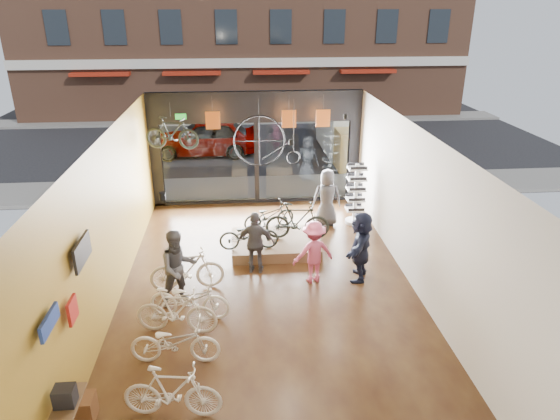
{
  "coord_description": "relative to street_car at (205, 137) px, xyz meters",
  "views": [
    {
      "loc": [
        -0.65,
        -10.2,
        6.39
      ],
      "look_at": [
        0.39,
        1.4,
        1.56
      ],
      "focal_mm": 32.0,
      "sensor_mm": 36.0,
      "label": 1
    }
  ],
  "objects": [
    {
      "name": "floor_bike_3",
      "position": [
        0.05,
        -13.34,
        -0.32
      ],
      "size": [
        1.78,
        0.78,
        1.03
      ],
      "primitive_type": "imported",
      "rotation": [
        0.0,
        0.0,
        1.39
      ],
      "color": "beige",
      "rests_on": "ground_plane"
    },
    {
      "name": "sunglasses_rack",
      "position": [
        5.01,
        -8.11,
        0.13
      ],
      "size": [
        0.59,
        0.49,
        1.93
      ],
      "primitive_type": null,
      "rotation": [
        0.0,
        0.0,
        0.04
      ],
      "color": "white",
      "rests_on": "ground_plane"
    },
    {
      "name": "wall_merch",
      "position": [
        -1.32,
        -15.5,
        0.46
      ],
      "size": [
        0.4,
        2.4,
        2.6
      ],
      "primitive_type": null,
      "color": "navy",
      "rests_on": "wall_left"
    },
    {
      "name": "penny_farthing",
      "position": [
        2.42,
        -7.5,
        1.66
      ],
      "size": [
        1.97,
        0.06,
        1.58
      ],
      "primitive_type": null,
      "color": "black",
      "rests_on": "ceiling"
    },
    {
      "name": "floor_bike_2",
      "position": [
        0.12,
        -14.28,
        -0.39
      ],
      "size": [
        1.76,
        0.75,
        0.9
      ],
      "primitive_type": "imported",
      "rotation": [
        0.0,
        0.0,
        1.48
      ],
      "color": "beige",
      "rests_on": "ground_plane"
    },
    {
      "name": "floor_bike_4",
      "position": [
        0.28,
        -12.82,
        -0.37
      ],
      "size": [
        1.85,
        0.93,
        0.93
      ],
      "primitive_type": "imported",
      "rotation": [
        0.0,
        0.0,
        1.39
      ],
      "color": "beige",
      "rests_on": "ground_plane"
    },
    {
      "name": "floor_bike_5",
      "position": [
        0.13,
        -11.63,
        -0.31
      ],
      "size": [
        1.8,
        0.66,
        1.06
      ],
      "primitive_type": "imported",
      "rotation": [
        0.0,
        0.0,
        1.67
      ],
      "color": "beige",
      "rests_on": "ground_plane"
    },
    {
      "name": "display_bike_mid",
      "position": [
        3.01,
        -9.7,
        -0.0
      ],
      "size": [
        1.82,
        0.69,
        1.07
      ],
      "primitive_type": "imported",
      "rotation": [
        0.0,
        0.0,
        1.46
      ],
      "color": "black",
      "rests_on": "display_platform"
    },
    {
      "name": "customer_2",
      "position": [
        1.81,
        -10.93,
        -0.01
      ],
      "size": [
        1.02,
        0.58,
        1.65
      ],
      "primitive_type": "imported",
      "rotation": [
        0.0,
        0.0,
        2.95
      ],
      "color": "#3F3F44",
      "rests_on": "ground_plane"
    },
    {
      "name": "jersey_right",
      "position": [
        4.15,
        -6.8,
        2.21
      ],
      "size": [
        0.45,
        0.03,
        0.55
      ],
      "primitive_type": "cube",
      "color": "#CC5919",
      "rests_on": "ceiling"
    },
    {
      "name": "customer_5",
      "position": [
        4.36,
        -11.47,
        0.06
      ],
      "size": [
        1.07,
        1.74,
        1.79
      ],
      "primitive_type": "imported",
      "rotation": [
        0.0,
        0.0,
        4.36
      ],
      "color": "#161C33",
      "rests_on": "ground_plane"
    },
    {
      "name": "display_platform",
      "position": [
        2.39,
        -9.69,
        -0.69
      ],
      "size": [
        2.4,
        1.8,
        0.3
      ],
      "primitive_type": "cube",
      "color": "brown",
      "rests_on": "ground_plane"
    },
    {
      "name": "street_road",
      "position": [
        2.06,
        3.0,
        -0.85
      ],
      "size": [
        30.0,
        18.0,
        0.02
      ],
      "primitive_type": "cube",
      "color": "black",
      "rests_on": "ground"
    },
    {
      "name": "ceiling",
      "position": [
        2.06,
        -12.0,
        2.98
      ],
      "size": [
        7.0,
        12.0,
        0.04
      ],
      "primitive_type": "cube",
      "color": "black",
      "rests_on": "ground"
    },
    {
      "name": "customer_3",
      "position": [
        3.18,
        -11.52,
        -0.04
      ],
      "size": [
        1.14,
        0.82,
        1.6
      ],
      "primitive_type": "imported",
      "rotation": [
        0.0,
        0.0,
        3.38
      ],
      "color": "#CC4C72",
      "rests_on": "ground_plane"
    },
    {
      "name": "floor_bike_1",
      "position": [
        0.22,
        -15.66,
        -0.34
      ],
      "size": [
        1.7,
        0.69,
        0.99
      ],
      "primitive_type": "imported",
      "rotation": [
        0.0,
        0.0,
        1.44
      ],
      "color": "beige",
      "rests_on": "ground_plane"
    },
    {
      "name": "customer_4",
      "position": [
        4.11,
        -8.15,
        0.06
      ],
      "size": [
        0.94,
        0.68,
        1.78
      ],
      "primitive_type": "imported",
      "rotation": [
        0.0,
        0.0,
        3.0
      ],
      "color": "#3F3F44",
      "rests_on": "ground_plane"
    },
    {
      "name": "customer_1",
      "position": [
        0.02,
        -12.21,
        0.07
      ],
      "size": [
        1.09,
        1.0,
        1.81
      ],
      "primitive_type": "imported",
      "rotation": [
        0.0,
        0.0,
        0.45
      ],
      "color": "#3F3F44",
      "rests_on": "ground_plane"
    },
    {
      "name": "wall_right",
      "position": [
        5.58,
        -12.0,
        1.06
      ],
      "size": [
        0.04,
        12.0,
        3.8
      ],
      "primitive_type": "cube",
      "color": "beige",
      "rests_on": "ground"
    },
    {
      "name": "ground_plane",
      "position": [
        2.06,
        -12.0,
        -0.86
      ],
      "size": [
        7.0,
        12.0,
        0.04
      ],
      "primitive_type": "cube",
      "color": "black",
      "rests_on": "ground"
    },
    {
      "name": "display_bike_right",
      "position": [
        2.28,
        -8.95,
        -0.13
      ],
      "size": [
        1.64,
        0.99,
        0.81
      ],
      "primitive_type": "imported",
      "rotation": [
        0.0,
        0.0,
        1.89
      ],
      "color": "black",
      "rests_on": "display_platform"
    },
    {
      "name": "sidewalk_near",
      "position": [
        2.06,
        -4.8,
        -0.78
      ],
      "size": [
        30.0,
        2.4,
        0.12
      ],
      "primitive_type": "cube",
      "color": "slate",
      "rests_on": "ground"
    },
    {
      "name": "jersey_left",
      "position": [
        0.7,
        -6.8,
        2.21
      ],
      "size": [
        0.45,
        0.03,
        0.55
      ],
      "primitive_type": "cube",
      "color": "#CC5919",
      "rests_on": "ceiling"
    },
    {
      "name": "wall_left",
      "position": [
        -1.46,
        -12.0,
        1.06
      ],
      "size": [
        0.04,
        12.0,
        3.8
      ],
      "primitive_type": "cube",
      "color": "#B4892C",
      "rests_on": "ground"
    },
    {
      "name": "storefront",
      "position": [
        2.06,
        -6.0,
        1.06
      ],
      "size": [
        7.0,
        0.26,
        3.8
      ],
      "primitive_type": null,
      "color": "black",
      "rests_on": "ground"
    },
    {
      "name": "sidewalk_far",
      "position": [
        2.06,
        7.0,
        -0.78
      ],
      "size": [
        30.0,
        2.0,
        0.12
      ],
      "primitive_type": "cube",
      "color": "slate",
      "rests_on": "ground"
    },
    {
      "name": "hung_bike",
      "position": [
        -0.45,
        -7.8,
        2.09
      ],
      "size": [
        1.64,
        0.77,
        0.95
      ],
      "primitive_type": "imported",
      "rotation": [
        0.0,
        0.0,
        1.36
      ],
      "color": "black",
      "rests_on": "ceiling"
    },
    {
      "name": "jersey_mid",
      "position": [
        3.07,
        -6.8,
        2.21
      ],
      "size": [
        0.45,
        0.03,
        0.55
      ],
      "primitive_type": "cube",
      "color": "#CC5919",
      "rests_on": "ceiling"
    },
    {
      "name": "exit_sign",
      "position": [
        -0.34,
        -6.12,
        2.21
      ],
      "size": [
        0.35,
        0.06,
        0.18
      ],
      "primitive_type": "cube",
      "color": "#198C26",
      "rests_on": "storefront"
    },
    {
      "name": "street_car",
      "position": [
        0.0,
        0.0,
        0.0
      ],
      "size": [
        4.91,
        1.98,
        1.67
      ],
      "primitive_type": "imported",
      "rotation": [
        0.0,
        0.0,
        -1.57
      ],
      "color": "gray",
      "rests_on": "street_road"
    },
    {
      "name": "box_truck",
      "position": [
        6.44,
        -1.0,
        0.37
      ],
      "size": [
        2.05,
        6.15,
        2.42
      ],
      "primitive_type": null,
      "color": "silver",
      "rests_on": "street_road"
    },
    {
      "name": "display_bike_left",
      "position": [
        1.65,
        -10.21,
        -0.12
      ],
      "size": [
        1.58,
        0.59,
        0.82
      ],
      "primitive_type": "imported",
      "rotation": [
        0.0,
        0.0,
        1.6
      ],
      "color": "black",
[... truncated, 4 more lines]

